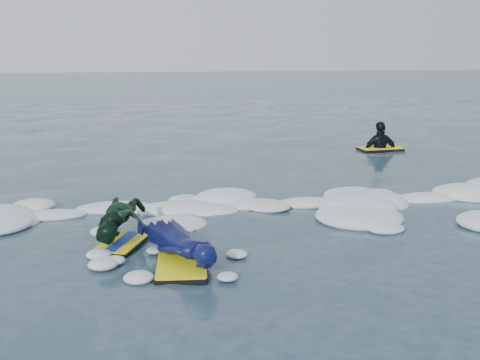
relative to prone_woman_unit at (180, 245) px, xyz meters
name	(u,v)px	position (x,y,z in m)	size (l,w,h in m)	color
ground	(270,238)	(1.21, 0.66, -0.20)	(120.00, 120.00, 0.00)	#1B3B43
foam_band	(253,217)	(1.21, 1.69, -0.20)	(12.00, 3.10, 0.30)	white
prone_woman_unit	(180,245)	(0.00, 0.00, 0.00)	(1.07, 1.63, 0.39)	black
prone_child_unit	(121,223)	(-0.65, 0.86, 0.05)	(0.90, 1.37, 0.49)	black
waiting_rider_unit	(380,153)	(5.41, 6.83, -0.27)	(1.06, 0.62, 1.55)	black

